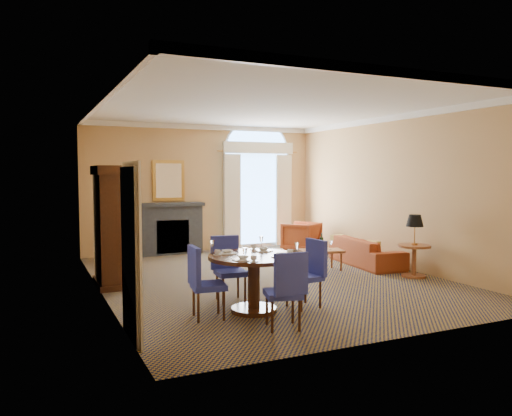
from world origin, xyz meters
name	(u,v)px	position (x,y,z in m)	size (l,w,h in m)	color
ground	(267,278)	(0.00, 0.00, 0.00)	(7.50, 7.50, 0.00)	#13183E
room_envelope	(251,146)	(-0.03, 0.67, 2.51)	(6.04, 7.52, 3.45)	tan
armoire	(113,228)	(-2.72, 0.62, 1.02)	(0.61, 1.07, 2.11)	black
dining_table	(254,270)	(-1.16, -1.97, 0.60)	(1.30, 1.30, 1.02)	black
dining_chair_north	(228,264)	(-1.25, -1.18, 0.57)	(0.49, 0.50, 1.00)	#27309C
dining_chair_south	(287,286)	(-1.13, -2.91, 0.57)	(0.54, 0.54, 1.00)	#27309C
dining_chair_east	(310,269)	(-0.30, -2.06, 0.57)	(0.51, 0.50, 1.00)	#27309C
dining_chair_west	(202,278)	(-1.95, -2.00, 0.57)	(0.50, 0.50, 1.00)	#27309C
sofa	(366,252)	(2.55, 0.34, 0.29)	(2.01, 0.78, 0.59)	#9B3F1C
armchair	(301,237)	(2.21, 2.57, 0.37)	(0.80, 0.82, 0.75)	#9B3F1C
coffee_table	(322,251)	(1.32, 0.18, 0.41)	(0.94, 0.67, 0.79)	brown
side_table	(414,239)	(2.60, -1.06, 0.73)	(0.62, 0.62, 1.17)	brown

